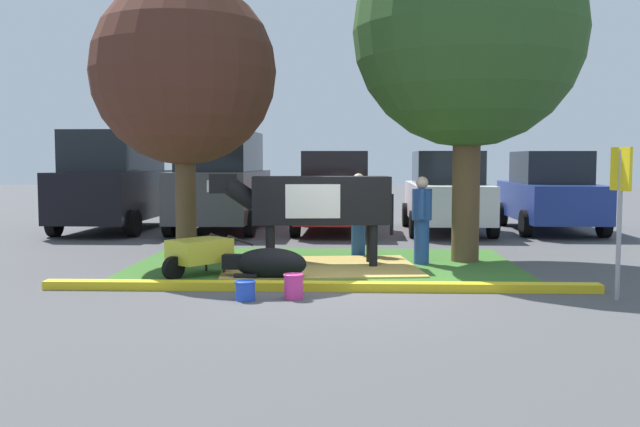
{
  "coord_description": "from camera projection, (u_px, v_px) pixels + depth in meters",
  "views": [
    {
      "loc": [
        -0.03,
        -9.97,
        1.83
      ],
      "look_at": [
        -0.48,
        2.02,
        0.9
      ],
      "focal_mm": 39.64,
      "sensor_mm": 36.0,
      "label": 1
    }
  ],
  "objects": [
    {
      "name": "curb_yellow",
      "position": [
        319.0,
        286.0,
        9.82
      ],
      "size": [
        7.75,
        0.24,
        0.12
      ],
      "primitive_type": "cube",
      "color": "yellow",
      "rests_on": "ground"
    },
    {
      "name": "hay_bedding",
      "position": [
        319.0,
        267.0,
        11.8
      ],
      "size": [
        3.45,
        2.75,
        0.04
      ],
      "primitive_type": "cube",
      "rotation": [
        0.0,
        0.0,
        0.11
      ],
      "color": "tan",
      "rests_on": "ground"
    },
    {
      "name": "hatchback_white",
      "position": [
        447.0,
        193.0,
        17.66
      ],
      "size": [
        2.1,
        4.44,
        2.02
      ],
      "color": "silver",
      "rests_on": "ground"
    },
    {
      "name": "person_visitor_near",
      "position": [
        358.0,
        212.0,
        13.22
      ],
      "size": [
        0.53,
        0.34,
        1.56
      ],
      "color": "#23478C",
      "rests_on": "ground"
    },
    {
      "name": "shade_tree_right",
      "position": [
        468.0,
        33.0,
        12.24
      ],
      "size": [
        4.02,
        4.02,
        6.05
      ],
      "color": "brown",
      "rests_on": "ground"
    },
    {
      "name": "person_handler",
      "position": [
        422.0,
        218.0,
        12.15
      ],
      "size": [
        0.34,
        0.53,
        1.53
      ],
      "color": "#23478C",
      "rests_on": "ground"
    },
    {
      "name": "bucket_blue",
      "position": [
        245.0,
        290.0,
        9.13
      ],
      "size": [
        0.28,
        0.28,
        0.26
      ],
      "color": "blue",
      "rests_on": "ground"
    },
    {
      "name": "sedan_blue",
      "position": [
        549.0,
        192.0,
        17.87
      ],
      "size": [
        2.1,
        4.44,
        2.02
      ],
      "color": "navy",
      "rests_on": "ground"
    },
    {
      "name": "grass_island",
      "position": [
        324.0,
        265.0,
        12.14
      ],
      "size": [
        6.55,
        4.35,
        0.02
      ],
      "primitive_type": "cube",
      "color": "#386B28",
      "rests_on": "ground"
    },
    {
      "name": "suv_black",
      "position": [
        115.0,
        181.0,
        18.0
      ],
      "size": [
        2.2,
        4.64,
        2.52
      ],
      "color": "black",
      "rests_on": "ground"
    },
    {
      "name": "calf_lying",
      "position": [
        268.0,
        264.0,
        10.73
      ],
      "size": [
        1.32,
        0.57,
        0.48
      ],
      "color": "black",
      "rests_on": "ground"
    },
    {
      "name": "ground_plane",
      "position": [
        349.0,
        287.0,
        10.07
      ],
      "size": [
        80.0,
        80.0,
        0.0
      ],
      "primitive_type": "plane",
      "color": "#4C4C4F"
    },
    {
      "name": "wheelbarrow",
      "position": [
        198.0,
        252.0,
        11.0
      ],
      "size": [
        1.29,
        1.41,
        0.63
      ],
      "color": "gold",
      "rests_on": "ground"
    },
    {
      "name": "sedan_red",
      "position": [
        336.0,
        193.0,
        17.82
      ],
      "size": [
        2.1,
        4.44,
        2.02
      ],
      "color": "red",
      "rests_on": "ground"
    },
    {
      "name": "suv_dark_grey",
      "position": [
        222.0,
        181.0,
        17.94
      ],
      "size": [
        2.2,
        4.64,
        2.52
      ],
      "color": "#3D3D42",
      "rests_on": "ground"
    },
    {
      "name": "shade_tree_left",
      "position": [
        184.0,
        73.0,
        12.37
      ],
      "size": [
        3.25,
        3.25,
        4.97
      ],
      "color": "brown",
      "rests_on": "ground"
    },
    {
      "name": "cow_holstein",
      "position": [
        315.0,
        201.0,
        11.91
      ],
      "size": [
        3.14,
        0.86,
        1.58
      ],
      "color": "black",
      "rests_on": "ground"
    },
    {
      "name": "parking_sign",
      "position": [
        620.0,
        192.0,
        9.07
      ],
      "size": [
        0.12,
        0.44,
        1.98
      ],
      "color": "#99999E",
      "rests_on": "ground"
    },
    {
      "name": "bucket_pink",
      "position": [
        294.0,
        286.0,
        9.23
      ],
      "size": [
        0.27,
        0.27,
        0.33
      ],
      "color": "#EA3893",
      "rests_on": "ground"
    }
  ]
}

